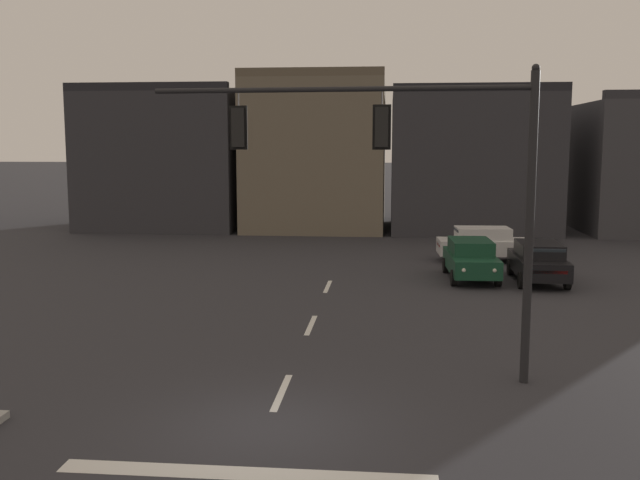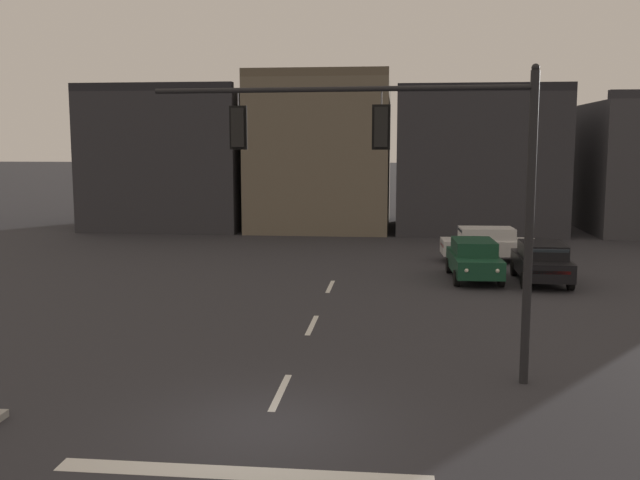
% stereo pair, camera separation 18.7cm
% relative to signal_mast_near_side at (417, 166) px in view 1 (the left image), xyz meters
% --- Properties ---
extents(ground_plane, '(400.00, 400.00, 0.00)m').
position_rel_signal_mast_near_side_xyz_m(ground_plane, '(-2.95, -3.35, -4.98)').
color(ground_plane, '#2B2B30').
extents(stop_bar_paint, '(6.40, 0.50, 0.01)m').
position_rel_signal_mast_near_side_xyz_m(stop_bar_paint, '(-2.95, -5.35, -4.98)').
color(stop_bar_paint, silver).
rests_on(stop_bar_paint, ground).
extents(lane_centreline, '(0.16, 26.40, 0.01)m').
position_rel_signal_mast_near_side_xyz_m(lane_centreline, '(-2.95, -1.35, -4.98)').
color(lane_centreline, silver).
rests_on(lane_centreline, ground).
extents(signal_mast_near_side, '(8.80, 0.66, 7.22)m').
position_rel_signal_mast_near_side_xyz_m(signal_mast_near_side, '(0.00, 0.00, 0.00)').
color(signal_mast_near_side, black).
rests_on(signal_mast_near_side, ground).
extents(car_lot_nearside, '(4.52, 2.07, 1.61)m').
position_rel_signal_mast_near_side_xyz_m(car_lot_nearside, '(3.86, 17.33, -4.12)').
color(car_lot_nearside, silver).
rests_on(car_lot_nearside, ground).
extents(car_lot_middle, '(2.03, 4.51, 1.61)m').
position_rel_signal_mast_near_side_xyz_m(car_lot_middle, '(2.72, 12.78, -4.12)').
color(car_lot_middle, '#143D28').
rests_on(car_lot_middle, ground).
extents(car_lot_farside, '(1.99, 4.49, 1.61)m').
position_rel_signal_mast_near_side_xyz_m(car_lot_farside, '(5.32, 12.36, -4.12)').
color(car_lot_farside, black).
rests_on(car_lot_farside, ground).
extents(building_row, '(42.59, 13.04, 9.89)m').
position_rel_signal_mast_near_side_xyz_m(building_row, '(1.76, 31.19, -0.67)').
color(building_row, '#2D2D33').
rests_on(building_row, ground).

